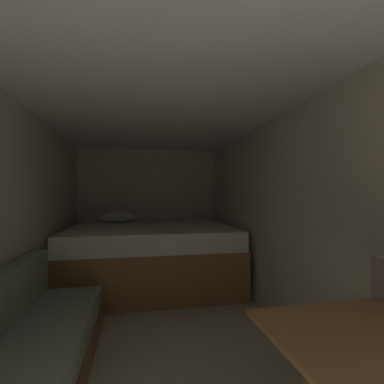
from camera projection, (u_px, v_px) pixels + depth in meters
name	position (u px, v px, depth m)	size (l,w,h in m)	color
ground_plane	(160.00, 343.00, 2.42)	(7.01, 7.01, 0.00)	#B2A893
wall_back	(149.00, 209.00, 4.91)	(2.49, 0.05, 2.09)	beige
wall_left	(5.00, 226.00, 2.20)	(0.05, 5.01, 2.09)	beige
wall_right	(288.00, 220.00, 2.67)	(0.05, 5.01, 2.09)	beige
ceiling_slab	(160.00, 101.00, 2.44)	(2.49, 5.01, 0.05)	white
bed	(151.00, 256.00, 3.97)	(2.27, 1.76, 1.02)	olive
sofa_left	(8.00, 383.00, 1.54)	(0.64, 2.50, 0.76)	brown
dinette_table	(369.00, 360.00, 1.09)	(0.74, 0.69, 0.73)	olive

